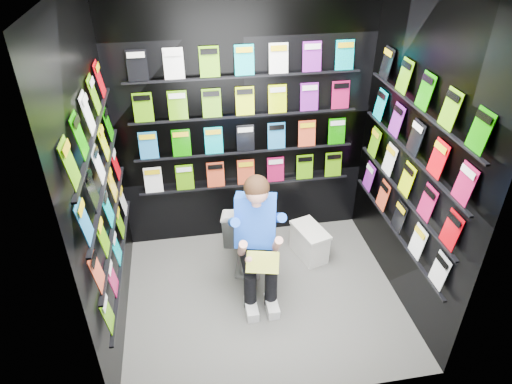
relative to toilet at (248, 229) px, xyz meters
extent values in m
plane|color=#5E5E5C|center=(0.04, -0.55, -0.37)|extent=(2.40, 2.40, 0.00)
cube|color=black|center=(0.04, 0.45, 0.93)|extent=(2.40, 0.04, 2.60)
cube|color=black|center=(0.04, -1.55, 0.93)|extent=(2.40, 0.04, 2.60)
cube|color=black|center=(-1.16, -0.55, 0.93)|extent=(0.04, 2.00, 2.60)
cube|color=black|center=(1.24, -0.55, 0.93)|extent=(0.04, 2.00, 2.60)
imported|color=white|center=(0.00, 0.00, 0.00)|extent=(0.58, 0.83, 0.73)
cube|color=silver|center=(0.60, -0.05, -0.22)|extent=(0.32, 0.44, 0.30)
cube|color=silver|center=(0.60, -0.05, -0.06)|extent=(0.34, 0.46, 0.03)
cube|color=green|center=(0.00, -0.73, 0.21)|extent=(0.29, 0.21, 0.11)
camera|label=1|loc=(-0.52, -3.44, 2.64)|focal=32.00mm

